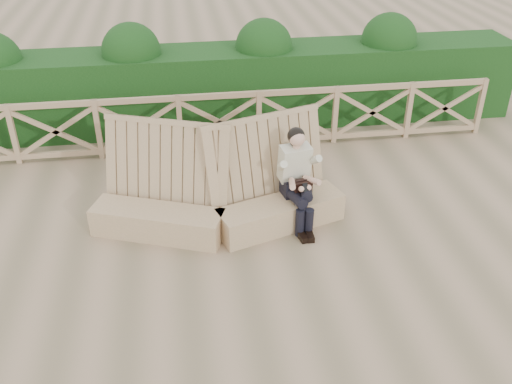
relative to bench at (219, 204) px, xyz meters
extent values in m
plane|color=brown|center=(0.25, -0.99, -0.39)|extent=(60.00, 60.00, 0.00)
cube|color=#8D7751|center=(-0.89, -0.05, -0.18)|extent=(1.93, 1.15, 0.41)
cube|color=#8D7751|center=(-0.79, 0.20, 0.40)|extent=(1.91, 1.09, 1.53)
cube|color=#8D7751|center=(0.88, -0.10, -0.18)|extent=(1.94, 1.06, 0.41)
cube|color=#8D7751|center=(0.80, 0.15, 0.40)|extent=(1.92, 1.00, 1.53)
cube|color=black|center=(1.13, 0.09, 0.15)|extent=(0.43, 0.35, 0.24)
cube|color=#BFBA9D|center=(1.12, 0.14, 0.51)|extent=(0.48, 0.39, 0.57)
sphere|color=tan|center=(1.13, 0.09, 0.93)|extent=(0.27, 0.27, 0.23)
sphere|color=black|center=(1.12, 0.13, 0.95)|extent=(0.29, 0.29, 0.25)
cylinder|color=black|center=(1.08, -0.15, 0.12)|extent=(0.25, 0.52, 0.16)
cylinder|color=black|center=(1.24, -0.10, 0.20)|extent=(0.25, 0.52, 0.18)
cylinder|color=black|center=(1.11, -0.39, -0.18)|extent=(0.15, 0.15, 0.41)
cylinder|color=black|center=(1.24, -0.39, -0.18)|extent=(0.15, 0.15, 0.41)
cube|color=black|center=(1.13, -0.48, -0.35)|extent=(0.14, 0.27, 0.09)
cube|color=black|center=(1.24, -0.49, -0.35)|extent=(0.14, 0.27, 0.09)
cube|color=black|center=(1.19, -0.10, 0.25)|extent=(0.29, 0.20, 0.18)
cube|color=black|center=(1.20, -0.27, 0.32)|extent=(0.09, 0.11, 0.13)
cube|color=#9C7B5A|center=(0.25, 2.51, 0.66)|extent=(10.10, 0.07, 0.10)
cube|color=#9C7B5A|center=(0.25, 2.51, -0.27)|extent=(10.10, 0.07, 0.10)
cube|color=black|center=(0.25, 3.71, 0.36)|extent=(12.00, 1.20, 1.50)
camera|label=1|loc=(-0.50, -6.94, 4.38)|focal=40.00mm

